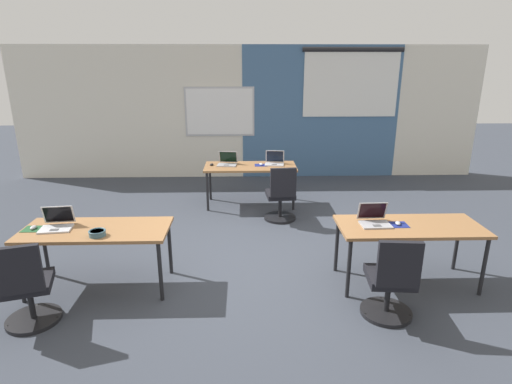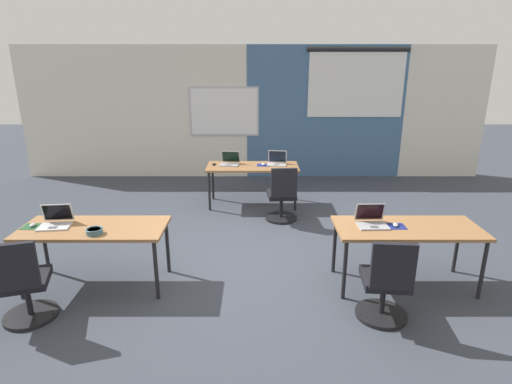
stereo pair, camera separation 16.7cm
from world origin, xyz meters
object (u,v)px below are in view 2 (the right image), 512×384
object	(u,v)px
snack_bowl	(95,231)
mouse_near_left_end	(34,225)
desk_near_right	(408,232)
laptop_near_left_end	(57,221)
laptop_near_right_inner	(373,221)
chair_near_right_inner	(387,287)
laptop_far_left	(231,162)
mouse_far_right	(264,164)
chair_far_right	(283,199)
desk_far_center	(253,169)
chair_near_left_end	(25,287)
mouse_near_right_inner	(396,225)
mouse_far_left	(215,164)
laptop_far_right	(278,162)
desk_near_left	(95,232)

from	to	relation	value
snack_bowl	mouse_near_left_end	bearing A→B (deg)	165.08
desk_near_right	laptop_near_left_end	xyz separation A→B (m)	(-3.93, 0.03, 0.11)
laptop_near_right_inner	snack_bowl	distance (m)	3.03
chair_near_right_inner	laptop_far_left	size ratio (longest dim) A/B	2.52
mouse_far_right	chair_far_right	size ratio (longest dim) A/B	0.11
chair_far_right	laptop_far_left	distance (m)	1.30
desk_far_center	chair_near_right_inner	bearing A→B (deg)	-69.20
chair_near_left_end	desk_far_center	bearing A→B (deg)	-138.78
mouse_near_left_end	desk_far_center	bearing A→B (deg)	49.10
mouse_near_right_inner	mouse_near_left_end	distance (m)	4.04
mouse_far_right	mouse_near_left_end	size ratio (longest dim) A/B	1.02
desk_far_center	mouse_far_left	xyz separation A→B (m)	(-0.68, 0.04, 0.08)
desk_far_center	snack_bowl	world-z (taller)	snack_bowl
desk_near_right	desk_far_center	distance (m)	3.30
mouse_far_right	chair_near_left_end	bearing A→B (deg)	-124.00
laptop_far_right	laptop_near_right_inner	distance (m)	2.99
laptop_near_left_end	snack_bowl	distance (m)	0.57
mouse_far_left	desk_near_right	bearing A→B (deg)	-49.42
mouse_far_left	laptop_near_left_end	bearing A→B (deg)	-118.05
laptop_far_right	laptop_near_left_end	world-z (taller)	laptop_far_right
mouse_near_left_end	chair_near_right_inner	bearing A→B (deg)	-10.58
desk_near_right	laptop_near_left_end	bearing A→B (deg)	179.53
mouse_near_right_inner	laptop_near_left_end	bearing A→B (deg)	179.65
chair_far_right	laptop_far_right	bearing A→B (deg)	-91.83
desk_far_center	mouse_far_right	bearing A→B (deg)	8.43
chair_far_right	snack_bowl	bearing A→B (deg)	41.27
desk_near_right	snack_bowl	distance (m)	3.42
desk_near_left	laptop_near_left_end	size ratio (longest dim) A/B	4.43
laptop_far_right	laptop_far_left	size ratio (longest dim) A/B	0.99
mouse_far_right	snack_bowl	world-z (taller)	snack_bowl
laptop_near_left_end	laptop_far_right	bearing A→B (deg)	41.09
chair_far_right	laptop_near_left_end	bearing A→B (deg)	31.97
laptop_near_right_inner	laptop_near_left_end	size ratio (longest dim) A/B	0.94
laptop_near_left_end	mouse_near_left_end	bearing A→B (deg)	-179.55
desk_near_right	chair_far_right	distance (m)	2.39
laptop_far_right	snack_bowl	bearing A→B (deg)	-116.53
desk_near_right	chair_near_left_end	world-z (taller)	chair_near_left_end
mouse_far_left	chair_near_left_end	distance (m)	3.88
snack_bowl	mouse_far_left	bearing A→B (deg)	72.18
laptop_near_right_inner	laptop_near_left_end	distance (m)	3.53
laptop_far_left	mouse_near_left_end	xyz separation A→B (m)	(-2.02, -2.88, -0.03)
mouse_near_left_end	desk_near_left	bearing A→B (deg)	-0.21
mouse_near_left_end	chair_near_left_end	distance (m)	0.83
laptop_far_right	mouse_far_left	size ratio (longest dim) A/B	3.22
laptop_near_right_inner	chair_near_left_end	world-z (taller)	laptop_near_right_inner
desk_near_left	mouse_near_right_inner	xyz separation A→B (m)	(3.36, 0.01, 0.08)
mouse_far_right	laptop_near_right_inner	bearing A→B (deg)	-67.19
mouse_far_right	chair_near_left_end	size ratio (longest dim) A/B	0.11
desk_far_center	chair_near_right_inner	size ratio (longest dim) A/B	1.74
laptop_near_right_inner	chair_near_right_inner	size ratio (longest dim) A/B	0.37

